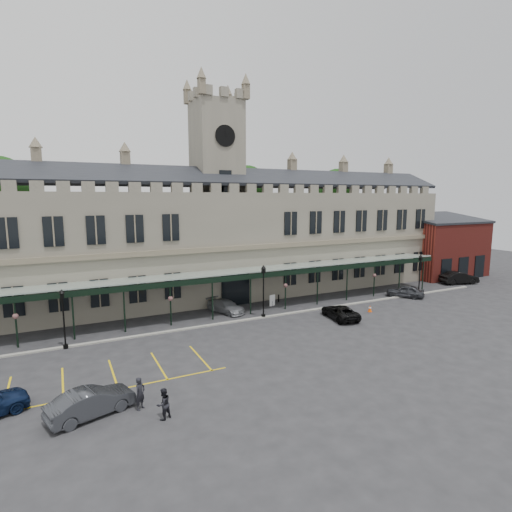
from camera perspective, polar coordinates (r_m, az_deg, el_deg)
name	(u,v)px	position (r m, az deg, el deg)	size (l,w,h in m)	color
ground	(288,336)	(34.10, 4.59, -11.38)	(140.00, 140.00, 0.00)	#262628
station_building	(218,241)	(46.70, -5.43, 2.17)	(60.00, 10.36, 17.30)	#686357
clock_tower	(217,183)	(46.53, -5.58, 10.34)	(5.60, 5.60, 24.80)	#686357
canopy	(249,290)	(39.72, -0.94, -4.86)	(50.00, 4.10, 4.30)	#8C9E93
brick_annex	(440,247)	(65.20, 24.80, 1.17)	(12.40, 8.36, 9.23)	maroon
kerb	(258,318)	(38.64, 0.33, -8.84)	(60.00, 0.40, 0.12)	gray
parking_markings	(114,377)	(28.51, -19.60, -15.96)	(16.00, 6.00, 0.01)	gold
tree_behind_left	(0,185)	(52.72, -32.69, 8.51)	(6.00, 6.00, 16.00)	#332314
tree_behind_mid	(247,188)	(57.94, -1.30, 9.71)	(6.00, 6.00, 16.00)	#332314
tree_behind_right	(337,189)	(66.34, 11.48, 9.39)	(6.00, 6.00, 16.00)	#332314
lamp_post_left	(63,314)	(33.92, -25.82, -7.42)	(0.44, 0.44, 4.67)	black
lamp_post_mid	(263,287)	(38.18, 1.07, -4.40)	(0.49, 0.49, 5.16)	black
lamp_post_right	(420,271)	(50.29, 22.36, -2.05)	(0.47, 0.47, 4.95)	black
traffic_cone	(370,309)	(42.37, 15.96, -7.25)	(0.41, 0.41, 0.66)	#E54B07
sign_board	(272,301)	(42.84, 2.34, -6.38)	(0.70, 0.17, 1.21)	black
bollard_left	(212,307)	(41.28, -6.27, -7.23)	(0.15, 0.15, 0.85)	black
bollard_right	(279,298)	(44.49, 3.24, -6.06)	(0.15, 0.15, 0.82)	black
car_left_b	(91,402)	(24.20, -22.45, -18.75)	(1.58, 4.53, 1.49)	#313237
car_taxi	(226,306)	(40.57, -4.35, -7.17)	(1.80, 4.43, 1.29)	gray
car_van	(340,312)	(39.32, 11.90, -7.83)	(2.14, 4.65, 1.29)	black
car_right_a	(405,291)	(49.57, 20.55, -4.73)	(1.66, 4.12, 1.41)	#313237
car_right_b	(459,278)	(59.91, 27.01, -2.78)	(1.75, 5.03, 1.66)	black
person_a	(140,393)	(23.91, -16.22, -18.34)	(0.66, 0.44, 1.82)	black
person_b	(163,404)	(22.73, -13.09, -19.89)	(0.82, 0.64, 1.69)	black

